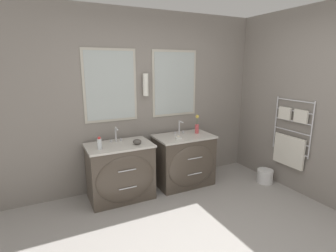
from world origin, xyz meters
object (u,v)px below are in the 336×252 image
object	(u,v)px
amenity_bowl	(137,142)
flower_vase	(197,126)
vanity_left	(121,172)
vanity_right	(185,160)
toiletry_bottle	(99,144)
waste_bin	(265,176)

from	to	relation	value
amenity_bowl	flower_vase	xyz separation A→B (m)	(1.04, 0.14, 0.08)
vanity_left	vanity_right	size ratio (longest dim) A/B	1.00
toiletry_bottle	flower_vase	size ratio (longest dim) A/B	0.54
vanity_right	vanity_left	bearing A→B (deg)	180.00
vanity_left	amenity_bowl	bearing A→B (deg)	-17.73
amenity_bowl	waste_bin	size ratio (longest dim) A/B	0.48
waste_bin	amenity_bowl	bearing A→B (deg)	167.34
amenity_bowl	toiletry_bottle	bearing A→B (deg)	178.29
vanity_left	vanity_right	xyz separation A→B (m)	(1.01, 0.00, 0.00)
vanity_left	vanity_right	bearing A→B (deg)	0.00
vanity_left	waste_bin	bearing A→B (deg)	-13.19
vanity_right	waste_bin	size ratio (longest dim) A/B	3.57
vanity_left	toiletry_bottle	bearing A→B (deg)	-168.62
vanity_left	waste_bin	world-z (taller)	vanity_left
amenity_bowl	waste_bin	world-z (taller)	amenity_bowl
vanity_left	vanity_right	world-z (taller)	same
vanity_left	toiletry_bottle	distance (m)	0.54
vanity_left	amenity_bowl	size ratio (longest dim) A/B	7.51
vanity_right	amenity_bowl	bearing A→B (deg)	-174.86
toiletry_bottle	waste_bin	world-z (taller)	toiletry_bottle
vanity_right	waste_bin	distance (m)	1.32
vanity_left	flower_vase	xyz separation A→B (m)	(1.26, 0.07, 0.50)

